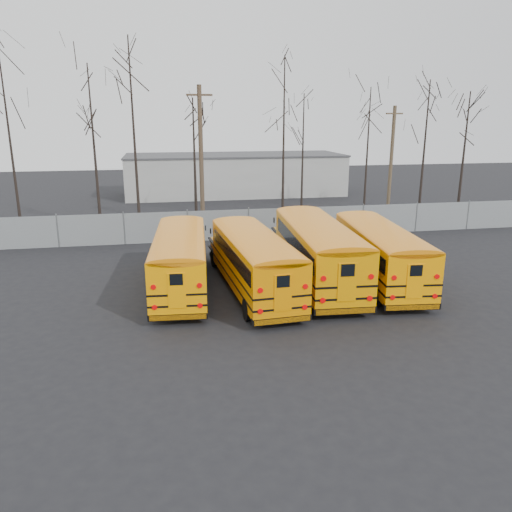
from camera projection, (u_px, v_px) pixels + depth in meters
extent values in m
plane|color=black|center=(295.00, 302.00, 21.89)|extent=(120.00, 120.00, 0.00)
cube|color=gray|center=(249.00, 224.00, 32.97)|extent=(40.00, 0.04, 2.00)
cube|color=#B0AFAA|center=(235.00, 175.00, 51.99)|extent=(22.00, 8.00, 4.00)
cylinder|color=black|center=(154.00, 305.00, 20.25)|extent=(0.32, 0.92, 0.91)
cylinder|color=black|center=(204.00, 303.00, 20.48)|extent=(0.32, 0.92, 0.91)
cylinder|color=black|center=(165.00, 256.00, 27.53)|extent=(0.32, 0.92, 0.91)
cylinder|color=black|center=(202.00, 254.00, 27.76)|extent=(0.32, 0.92, 0.91)
cube|color=#FF9900|center=(180.00, 260.00, 22.89)|extent=(2.86, 8.57, 2.13)
cube|color=#FF9900|center=(184.00, 246.00, 27.83)|extent=(2.14, 1.68, 0.91)
cube|color=black|center=(180.00, 251.00, 22.59)|extent=(2.84, 7.67, 0.63)
cube|color=black|center=(181.00, 268.00, 23.81)|extent=(3.00, 10.12, 0.08)
cube|color=black|center=(181.00, 259.00, 23.69)|extent=(3.00, 10.12, 0.08)
cube|color=black|center=(178.00, 316.00, 19.25)|extent=(2.33, 0.37, 0.25)
cube|color=black|center=(184.00, 251.00, 28.65)|extent=(2.18, 0.34, 0.24)
cube|color=#FF9900|center=(177.00, 291.00, 18.86)|extent=(0.68, 0.08, 1.40)
cylinder|color=#B20505|center=(155.00, 307.00, 18.93)|extent=(0.20, 0.05, 0.20)
cylinder|color=#B20505|center=(200.00, 306.00, 19.12)|extent=(0.20, 0.05, 0.20)
cylinder|color=#B20505|center=(153.00, 287.00, 18.71)|extent=(0.20, 0.05, 0.20)
cylinder|color=#B20505|center=(199.00, 285.00, 18.90)|extent=(0.20, 0.05, 0.20)
cylinder|color=black|center=(248.00, 310.00, 19.79)|extent=(0.32, 0.94, 0.92)
cylinder|color=black|center=(297.00, 305.00, 20.29)|extent=(0.32, 0.94, 0.92)
cylinder|color=black|center=(214.00, 258.00, 27.00)|extent=(0.32, 0.94, 0.92)
cylinder|color=black|center=(251.00, 256.00, 27.50)|extent=(0.32, 0.94, 0.92)
cube|color=orange|center=(254.00, 261.00, 22.54)|extent=(2.89, 8.70, 2.16)
cube|color=orange|center=(231.00, 247.00, 27.43)|extent=(2.17, 1.70, 0.92)
cube|color=black|center=(255.00, 252.00, 22.23)|extent=(2.86, 7.79, 0.64)
cube|color=black|center=(250.00, 270.00, 23.45)|extent=(3.02, 10.29, 0.08)
cube|color=black|center=(250.00, 261.00, 23.32)|extent=(3.02, 10.29, 0.08)
cube|color=black|center=(282.00, 320.00, 18.93)|extent=(2.37, 0.36, 0.26)
cube|color=black|center=(229.00, 253.00, 28.25)|extent=(2.22, 0.34, 0.24)
cube|color=orange|center=(283.00, 293.00, 18.54)|extent=(0.69, 0.08, 1.43)
cylinder|color=#B20505|center=(260.00, 312.00, 18.50)|extent=(0.20, 0.05, 0.20)
cylinder|color=#B20505|center=(305.00, 307.00, 18.92)|extent=(0.20, 0.05, 0.20)
cylinder|color=#B20505|center=(260.00, 290.00, 18.27)|extent=(0.20, 0.05, 0.20)
cylinder|color=#B20505|center=(305.00, 287.00, 18.70)|extent=(0.20, 0.05, 0.20)
cylinder|color=black|center=(310.00, 299.00, 20.85)|extent=(0.34, 1.02, 1.00)
cylinder|color=black|center=(362.00, 297.00, 21.12)|extent=(0.34, 1.02, 1.00)
cylinder|color=black|center=(277.00, 248.00, 28.87)|extent=(0.34, 1.02, 1.00)
cylinder|color=black|center=(315.00, 247.00, 29.14)|extent=(0.34, 1.02, 1.00)
cube|color=orange|center=(318.00, 251.00, 23.77)|extent=(3.06, 9.43, 2.35)
cube|color=orange|center=(295.00, 238.00, 29.21)|extent=(2.35, 1.83, 1.00)
cube|color=black|center=(319.00, 241.00, 23.44)|extent=(3.04, 8.44, 0.70)
cube|color=black|center=(313.00, 261.00, 24.78)|extent=(3.19, 11.15, 0.09)
cube|color=black|center=(314.00, 251.00, 24.64)|extent=(3.19, 11.15, 0.09)
cube|color=black|center=(345.00, 310.00, 19.75)|extent=(2.57, 0.37, 0.28)
cube|color=black|center=(292.00, 244.00, 30.12)|extent=(2.41, 0.35, 0.26)
cube|color=orange|center=(347.00, 282.00, 19.33)|extent=(0.75, 0.09, 1.55)
cylinder|color=#B20505|center=(323.00, 301.00, 19.39)|extent=(0.22, 0.05, 0.22)
cylinder|color=#B20505|center=(370.00, 298.00, 19.62)|extent=(0.22, 0.05, 0.22)
cylinder|color=#B20505|center=(324.00, 279.00, 19.15)|extent=(0.22, 0.05, 0.22)
cylinder|color=#B20505|center=(371.00, 277.00, 19.38)|extent=(0.22, 0.05, 0.22)
cylinder|color=black|center=(378.00, 296.00, 21.29)|extent=(0.35, 0.94, 0.92)
cylinder|color=black|center=(425.00, 295.00, 21.46)|extent=(0.35, 0.94, 0.92)
cylinder|color=black|center=(335.00, 250.00, 28.72)|extent=(0.35, 0.94, 0.92)
cylinder|color=black|center=(370.00, 249.00, 28.89)|extent=(0.35, 0.94, 0.92)
cube|color=#FF9600|center=(380.00, 253.00, 23.96)|extent=(3.16, 8.77, 2.17)
cube|color=#FF9600|center=(351.00, 240.00, 28.99)|extent=(2.22, 1.77, 0.92)
cube|color=black|center=(382.00, 244.00, 23.65)|extent=(3.10, 7.85, 0.65)
cube|color=black|center=(374.00, 261.00, 24.89)|extent=(3.35, 10.35, 0.08)
cube|color=black|center=(375.00, 253.00, 24.76)|extent=(3.35, 10.35, 0.08)
cube|color=black|center=(412.00, 307.00, 20.23)|extent=(2.37, 0.44, 0.26)
cube|color=black|center=(348.00, 245.00, 29.84)|extent=(2.22, 0.41, 0.24)
cube|color=#FF9600|center=(415.00, 282.00, 19.84)|extent=(0.69, 0.11, 1.43)
cylinder|color=#B20505|center=(393.00, 297.00, 19.93)|extent=(0.21, 0.06, 0.20)
cylinder|color=#B20505|center=(435.00, 296.00, 20.07)|extent=(0.21, 0.06, 0.20)
cylinder|color=#B20505|center=(394.00, 278.00, 19.71)|extent=(0.21, 0.06, 0.20)
cylinder|color=#B20505|center=(437.00, 277.00, 19.85)|extent=(0.21, 0.06, 0.20)
cylinder|color=#4A392A|center=(201.00, 160.00, 34.42)|extent=(0.31, 0.31, 9.91)
cube|color=#4A392A|center=(199.00, 95.00, 33.27)|extent=(1.77, 0.18, 0.13)
cylinder|color=brown|center=(391.00, 164.00, 38.52)|extent=(0.27, 0.27, 8.65)
cube|color=brown|center=(395.00, 114.00, 37.50)|extent=(1.52, 0.47, 0.12)
cone|color=black|center=(10.00, 141.00, 32.23)|extent=(0.26, 0.26, 12.62)
cone|color=black|center=(94.00, 149.00, 34.78)|extent=(0.26, 0.26, 11.32)
cone|color=black|center=(134.00, 141.00, 31.89)|extent=(0.26, 0.26, 12.65)
cone|color=black|center=(195.00, 164.00, 35.53)|extent=(0.26, 0.26, 9.13)
cone|color=black|center=(284.00, 145.00, 34.88)|extent=(0.26, 0.26, 11.84)
cone|color=black|center=(303.00, 158.00, 38.51)|extent=(0.26, 0.26, 9.54)
cone|color=black|center=(367.00, 156.00, 37.46)|extent=(0.26, 0.26, 9.94)
cone|color=black|center=(424.00, 150.00, 39.48)|extent=(0.26, 0.26, 10.59)
cone|color=black|center=(464.00, 155.00, 40.08)|extent=(0.26, 0.26, 9.78)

